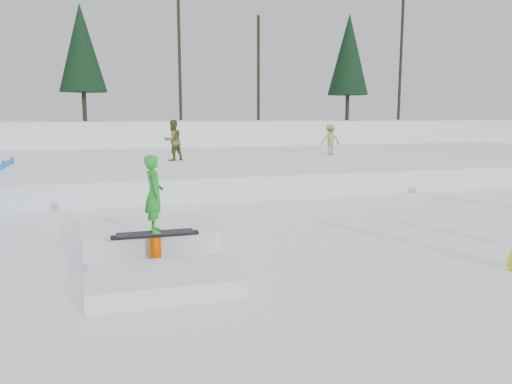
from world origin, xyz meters
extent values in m
plane|color=white|center=(0.00, 0.00, 0.00)|extent=(120.00, 120.00, 0.00)
cube|color=white|center=(0.00, 30.00, 1.20)|extent=(60.00, 14.00, 2.40)
cube|color=white|center=(0.00, 16.00, 0.40)|extent=(50.00, 18.00, 0.80)
cylinder|color=black|center=(-6.50, 12.30, 0.55)|extent=(0.05, 0.05, 1.10)
cylinder|color=black|center=(-6.50, 14.20, 0.55)|extent=(0.05, 0.05, 1.10)
cylinder|color=black|center=(-4.00, 28.50, 3.40)|extent=(0.30, 0.30, 2.00)
cone|color=black|center=(-4.00, 28.50, 7.38)|extent=(3.20, 3.20, 5.95)
cylinder|color=black|center=(3.00, 30.50, 7.15)|extent=(0.24, 0.24, 9.50)
cylinder|color=black|center=(9.00, 29.50, 6.40)|extent=(0.24, 0.24, 8.00)
cylinder|color=black|center=(16.00, 28.00, 3.40)|extent=(0.30, 0.30, 2.00)
cone|color=black|center=(16.00, 28.00, 7.55)|extent=(3.20, 3.20, 6.30)
cylinder|color=black|center=(22.00, 30.00, 7.65)|extent=(0.24, 0.24, 10.50)
imported|color=brown|center=(0.18, 13.75, 1.71)|extent=(1.10, 1.02, 1.81)
imported|color=olive|center=(8.27, 14.64, 1.58)|extent=(1.03, 0.62, 1.56)
cube|color=white|center=(-1.91, 1.76, 0.27)|extent=(2.60, 2.20, 0.54)
cube|color=white|center=(-1.91, -0.74, 0.15)|extent=(2.40, 1.60, 0.30)
cylinder|color=#F75500|center=(-1.91, 0.46, 0.03)|extent=(0.44, 0.44, 0.06)
cylinder|color=#F75500|center=(-1.91, 0.46, 0.30)|extent=(0.20, 0.20, 0.60)
cube|color=black|center=(-1.91, 0.46, 0.63)|extent=(1.60, 0.16, 0.06)
cube|color=black|center=(-1.91, 0.46, 0.68)|extent=(1.40, 0.28, 0.03)
imported|color=green|center=(-1.91, 0.46, 1.40)|extent=(0.34, 0.52, 1.42)
camera|label=1|loc=(-2.73, -8.68, 2.83)|focal=35.00mm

